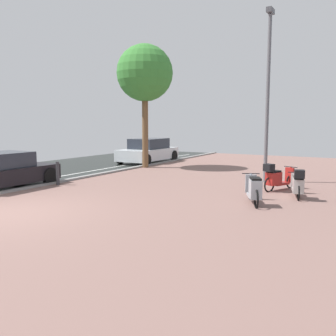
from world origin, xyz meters
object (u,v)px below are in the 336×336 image
(scooter_near, at_px, (298,184))
(bollard_far, at_px, (58,173))
(street_tree, at_px, (145,74))
(scooter_far, at_px, (277,178))
(parked_car_far, at_px, (148,151))
(scooter_mid, at_px, (254,190))
(lamp_post, at_px, (268,89))

(scooter_near, bearing_deg, bollard_far, -167.05)
(scooter_near, height_order, street_tree, street_tree)
(scooter_far, bearing_deg, parked_car_far, 147.56)
(scooter_mid, relative_size, parked_car_far, 0.38)
(scooter_near, height_order, scooter_far, scooter_far)
(lamp_post, bearing_deg, parked_car_far, 153.75)
(scooter_near, distance_m, lamp_post, 4.37)
(lamp_post, distance_m, bollard_far, 8.45)
(scooter_mid, relative_size, street_tree, 0.25)
(scooter_mid, xyz_separation_m, scooter_far, (0.06, 2.48, 0.01))
(scooter_near, xyz_separation_m, street_tree, (-8.20, 4.17, 4.29))
(scooter_far, distance_m, bollard_far, 7.82)
(lamp_post, xyz_separation_m, street_tree, (-6.55, 1.60, 1.15))
(scooter_mid, xyz_separation_m, street_tree, (-7.30, 5.71, 4.29))
(scooter_far, bearing_deg, scooter_mid, -91.44)
(scooter_mid, bearing_deg, lamp_post, 100.36)
(scooter_far, relative_size, parked_car_far, 0.39)
(scooter_far, xyz_separation_m, lamp_post, (-0.81, 1.63, 3.12))
(scooter_near, bearing_deg, street_tree, 153.06)
(scooter_mid, relative_size, scooter_far, 0.98)
(scooter_mid, bearing_deg, scooter_far, 88.56)
(scooter_mid, relative_size, bollard_far, 1.79)
(parked_car_far, distance_m, bollard_far, 8.38)
(scooter_mid, height_order, street_tree, street_tree)
(parked_car_far, bearing_deg, scooter_mid, -42.94)
(bollard_far, bearing_deg, lamp_post, 34.40)
(scooter_far, distance_m, parked_car_far, 10.19)
(scooter_mid, distance_m, street_tree, 10.21)
(scooter_near, xyz_separation_m, bollard_far, (-8.14, -1.87, 0.01))
(parked_car_far, xyz_separation_m, bollard_far, (1.30, -8.28, -0.21))
(scooter_near, height_order, parked_car_far, parked_car_far)
(scooter_far, height_order, parked_car_far, parked_car_far)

